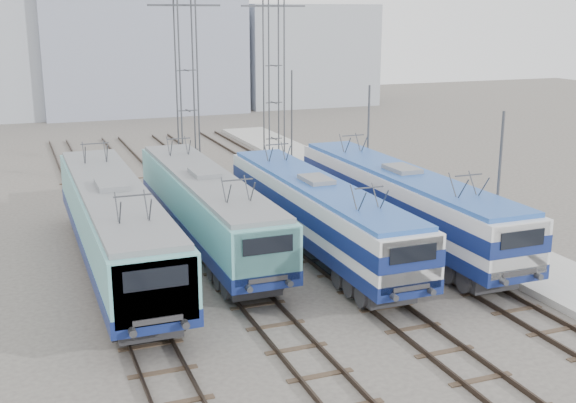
{
  "coord_description": "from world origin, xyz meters",
  "views": [
    {
      "loc": [
        -10.51,
        -22.54,
        10.88
      ],
      "look_at": [
        0.94,
        7.0,
        2.63
      ],
      "focal_mm": 45.0,
      "sensor_mm": 36.0,
      "label": 1
    }
  ],
  "objects_px": {
    "locomotive_far_left": "(115,222)",
    "catenary_tower_west": "(187,84)",
    "locomotive_center_right": "(318,210)",
    "locomotive_far_right": "(403,199)",
    "mast_rear": "(292,119)",
    "catenary_tower_east": "(274,78)",
    "mast_mid": "(368,146)",
    "mast_front": "(498,193)",
    "locomotive_center_left": "(207,205)"
  },
  "relations": [
    {
      "from": "locomotive_center_left",
      "to": "mast_front",
      "type": "bearing_deg",
      "value": -34.15
    },
    {
      "from": "locomotive_far_left",
      "to": "locomotive_center_right",
      "type": "xyz_separation_m",
      "value": [
        9.0,
        -0.92,
        -0.12
      ]
    },
    {
      "from": "mast_mid",
      "to": "mast_rear",
      "type": "height_order",
      "value": "same"
    },
    {
      "from": "catenary_tower_west",
      "to": "mast_front",
      "type": "xyz_separation_m",
      "value": [
        8.6,
        -20.0,
        -3.14
      ]
    },
    {
      "from": "mast_front",
      "to": "catenary_tower_east",
      "type": "bearing_deg",
      "value": 95.45
    },
    {
      "from": "locomotive_center_right",
      "to": "locomotive_far_left",
      "type": "bearing_deg",
      "value": 174.15
    },
    {
      "from": "locomotive_center_right",
      "to": "mast_front",
      "type": "bearing_deg",
      "value": -36.07
    },
    {
      "from": "catenary_tower_west",
      "to": "mast_front",
      "type": "relative_size",
      "value": 1.71
    },
    {
      "from": "locomotive_center_right",
      "to": "mast_mid",
      "type": "height_order",
      "value": "mast_mid"
    },
    {
      "from": "locomotive_center_left",
      "to": "locomotive_center_right",
      "type": "xyz_separation_m",
      "value": [
        4.5,
        -2.73,
        -0.0
      ]
    },
    {
      "from": "locomotive_far_left",
      "to": "catenary_tower_west",
      "type": "distance_m",
      "value": 16.53
    },
    {
      "from": "catenary_tower_east",
      "to": "mast_rear",
      "type": "xyz_separation_m",
      "value": [
        2.1,
        2.0,
        -3.14
      ]
    },
    {
      "from": "locomotive_far_right",
      "to": "catenary_tower_west",
      "type": "relative_size",
      "value": 1.48
    },
    {
      "from": "catenary_tower_east",
      "to": "mast_mid",
      "type": "distance_m",
      "value": 10.69
    },
    {
      "from": "locomotive_far_right",
      "to": "mast_front",
      "type": "relative_size",
      "value": 2.54
    },
    {
      "from": "locomotive_center_right",
      "to": "mast_rear",
      "type": "height_order",
      "value": "mast_rear"
    },
    {
      "from": "locomotive_center_right",
      "to": "mast_front",
      "type": "height_order",
      "value": "mast_front"
    },
    {
      "from": "locomotive_far_left",
      "to": "mast_mid",
      "type": "relative_size",
      "value": 2.66
    },
    {
      "from": "locomotive_center_right",
      "to": "catenary_tower_east",
      "type": "relative_size",
      "value": 1.43
    },
    {
      "from": "locomotive_center_left",
      "to": "catenary_tower_east",
      "type": "relative_size",
      "value": 1.47
    },
    {
      "from": "locomotive_far_left",
      "to": "mast_rear",
      "type": "xyz_separation_m",
      "value": [
        15.35,
        18.45,
        1.18
      ]
    },
    {
      "from": "locomotive_center_left",
      "to": "locomotive_center_right",
      "type": "distance_m",
      "value": 5.27
    },
    {
      "from": "mast_front",
      "to": "mast_mid",
      "type": "height_order",
      "value": "same"
    },
    {
      "from": "catenary_tower_west",
      "to": "mast_rear",
      "type": "bearing_deg",
      "value": 24.94
    },
    {
      "from": "catenary_tower_west",
      "to": "mast_mid",
      "type": "height_order",
      "value": "catenary_tower_west"
    },
    {
      "from": "catenary_tower_east",
      "to": "catenary_tower_west",
      "type": "bearing_deg",
      "value": -162.9
    },
    {
      "from": "locomotive_center_left",
      "to": "locomotive_far_right",
      "type": "relative_size",
      "value": 0.99
    },
    {
      "from": "locomotive_center_right",
      "to": "mast_front",
      "type": "xyz_separation_m",
      "value": [
        6.35,
        -4.63,
        1.3
      ]
    },
    {
      "from": "locomotive_far_right",
      "to": "mast_front",
      "type": "xyz_separation_m",
      "value": [
        1.85,
        -4.72,
        1.23
      ]
    },
    {
      "from": "locomotive_center_right",
      "to": "locomotive_center_left",
      "type": "bearing_deg",
      "value": 148.71
    },
    {
      "from": "locomotive_center_left",
      "to": "locomotive_center_right",
      "type": "bearing_deg",
      "value": -31.29
    },
    {
      "from": "locomotive_far_left",
      "to": "locomotive_center_right",
      "type": "height_order",
      "value": "locomotive_far_left"
    },
    {
      "from": "locomotive_far_left",
      "to": "locomotive_center_right",
      "type": "bearing_deg",
      "value": -5.85
    },
    {
      "from": "catenary_tower_east",
      "to": "mast_mid",
      "type": "height_order",
      "value": "catenary_tower_east"
    },
    {
      "from": "locomotive_far_left",
      "to": "locomotive_center_left",
      "type": "bearing_deg",
      "value": 21.94
    },
    {
      "from": "locomotive_far_left",
      "to": "catenary_tower_west",
      "type": "relative_size",
      "value": 1.55
    },
    {
      "from": "locomotive_center_left",
      "to": "mast_front",
      "type": "xyz_separation_m",
      "value": [
        10.85,
        -7.36,
        1.3
      ]
    },
    {
      "from": "locomotive_far_right",
      "to": "locomotive_center_right",
      "type": "bearing_deg",
      "value": -178.83
    },
    {
      "from": "catenary_tower_east",
      "to": "mast_mid",
      "type": "bearing_deg",
      "value": -78.14
    },
    {
      "from": "mast_mid",
      "to": "locomotive_center_left",
      "type": "bearing_deg",
      "value": -156.85
    },
    {
      "from": "locomotive_center_right",
      "to": "mast_mid",
      "type": "bearing_deg",
      "value": 49.27
    },
    {
      "from": "locomotive_center_right",
      "to": "locomotive_far_right",
      "type": "distance_m",
      "value": 4.5
    },
    {
      "from": "locomotive_far_left",
      "to": "mast_front",
      "type": "height_order",
      "value": "mast_front"
    },
    {
      "from": "locomotive_center_left",
      "to": "locomotive_far_right",
      "type": "xyz_separation_m",
      "value": [
        9.0,
        -2.64,
        0.08
      ]
    },
    {
      "from": "catenary_tower_west",
      "to": "mast_rear",
      "type": "xyz_separation_m",
      "value": [
        8.6,
        4.0,
        -3.14
      ]
    },
    {
      "from": "locomotive_far_left",
      "to": "locomotive_center_right",
      "type": "relative_size",
      "value": 1.09
    },
    {
      "from": "locomotive_far_right",
      "to": "mast_rear",
      "type": "distance_m",
      "value": 19.41
    },
    {
      "from": "locomotive_far_right",
      "to": "mast_mid",
      "type": "bearing_deg",
      "value": 75.75
    },
    {
      "from": "mast_rear",
      "to": "locomotive_center_left",
      "type": "bearing_deg",
      "value": -123.11
    },
    {
      "from": "locomotive_far_left",
      "to": "catenary_tower_west",
      "type": "bearing_deg",
      "value": 64.96
    }
  ]
}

